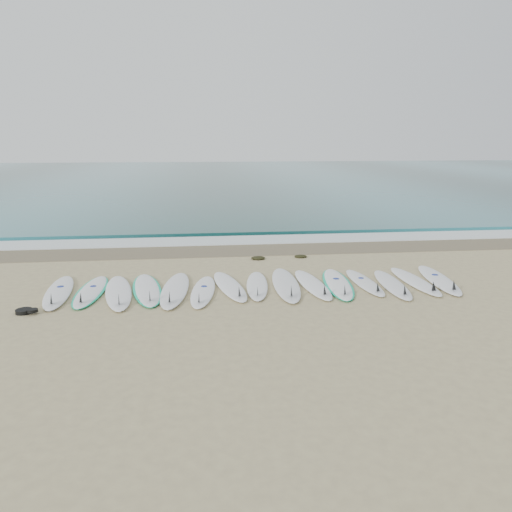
{
  "coord_description": "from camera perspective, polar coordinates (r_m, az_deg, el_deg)",
  "views": [
    {
      "loc": [
        -1.33,
        -10.94,
        3.42
      ],
      "look_at": [
        0.12,
        1.59,
        0.4
      ],
      "focal_mm": 35.0,
      "sensor_mm": 36.0,
      "label": 1
    }
  ],
  "objects": [
    {
      "name": "surfboard_5",
      "position": [
        11.23,
        -6.1,
        -4.06
      ],
      "size": [
        0.76,
        2.48,
        0.31
      ],
      "rotation": [
        0.0,
        0.0,
        -0.11
      ],
      "color": "white",
      "rests_on": "ground"
    },
    {
      "name": "surfboard_11",
      "position": [
        12.14,
        12.37,
        -2.98
      ],
      "size": [
        0.54,
        2.32,
        0.3
      ],
      "rotation": [
        0.0,
        0.0,
        0.03
      ],
      "color": "white",
      "rests_on": "ground"
    },
    {
      "name": "surfboard_1",
      "position": [
        11.8,
        -18.38,
        -3.85
      ],
      "size": [
        0.65,
        2.5,
        0.32
      ],
      "rotation": [
        0.0,
        0.0,
        -0.02
      ],
      "color": "white",
      "rests_on": "ground"
    },
    {
      "name": "seaweed_near",
      "position": [
        14.28,
        0.23,
        -0.22
      ],
      "size": [
        0.41,
        0.32,
        0.08
      ],
      "primitive_type": "ellipsoid",
      "color": "black",
      "rests_on": "ground"
    },
    {
      "name": "ground",
      "position": [
        11.54,
        0.32,
        -3.78
      ],
      "size": [
        120.0,
        120.0,
        0.0
      ],
      "primitive_type": "plane",
      "color": "tan"
    },
    {
      "name": "surfboard_3",
      "position": [
        11.6,
        -12.34,
        -3.75
      ],
      "size": [
        1.04,
        2.7,
        0.33
      ],
      "rotation": [
        0.0,
        0.0,
        0.16
      ],
      "color": "white",
      "rests_on": "ground"
    },
    {
      "name": "surfboard_8",
      "position": [
        11.68,
        3.47,
        -3.27
      ],
      "size": [
        0.77,
        2.9,
        0.37
      ],
      "rotation": [
        0.0,
        0.0,
        -0.06
      ],
      "color": "silver",
      "rests_on": "ground"
    },
    {
      "name": "surfboard_10",
      "position": [
        11.92,
        9.35,
        -3.15
      ],
      "size": [
        0.94,
        2.69,
        0.33
      ],
      "rotation": [
        0.0,
        0.0,
        -0.12
      ],
      "color": "white",
      "rests_on": "ground"
    },
    {
      "name": "surfboard_13",
      "position": [
        12.54,
        17.8,
        -2.77
      ],
      "size": [
        0.61,
        2.53,
        0.32
      ],
      "rotation": [
        0.0,
        0.0,
        0.03
      ],
      "color": "white",
      "rests_on": "ground"
    },
    {
      "name": "surfboard_2",
      "position": [
        11.49,
        -15.45,
        -4.04
      ],
      "size": [
        1.0,
        2.78,
        0.35
      ],
      "rotation": [
        0.0,
        0.0,
        0.16
      ],
      "color": "white",
      "rests_on": "ground"
    },
    {
      "name": "surfboard_4",
      "position": [
        11.4,
        -9.28,
        -3.84
      ],
      "size": [
        0.77,
        2.85,
        0.36
      ],
      "rotation": [
        0.0,
        0.0,
        -0.07
      ],
      "color": "white",
      "rests_on": "ground"
    },
    {
      "name": "surfboard_12",
      "position": [
        12.11,
        15.37,
        -3.16
      ],
      "size": [
        0.72,
        2.52,
        0.32
      ],
      "rotation": [
        0.0,
        0.0,
        -0.08
      ],
      "color": "white",
      "rests_on": "ground"
    },
    {
      "name": "surfboard_9",
      "position": [
        11.75,
        6.55,
        -3.26
      ],
      "size": [
        0.68,
        2.57,
        0.32
      ],
      "rotation": [
        0.0,
        0.0,
        0.06
      ],
      "color": "white",
      "rests_on": "ground"
    },
    {
      "name": "surfboard_14",
      "position": [
        12.84,
        20.24,
        -2.57
      ],
      "size": [
        0.9,
        2.73,
        0.34
      ],
      "rotation": [
        0.0,
        0.0,
        -0.13
      ],
      "color": "white",
      "rests_on": "ground"
    },
    {
      "name": "foam_band",
      "position": [
        16.84,
        -1.93,
        1.81
      ],
      "size": [
        120.0,
        1.4,
        0.04
      ],
      "primitive_type": "cube",
      "color": "silver",
      "rests_on": "ground"
    },
    {
      "name": "surfboard_6",
      "position": [
        11.56,
        -2.97,
        -3.47
      ],
      "size": [
        0.94,
        2.59,
        0.32
      ],
      "rotation": [
        0.0,
        0.0,
        0.17
      ],
      "color": "white",
      "rests_on": "ground"
    },
    {
      "name": "ocean",
      "position": [
        43.59,
        -4.89,
        8.94
      ],
      "size": [
        120.0,
        55.0,
        0.03
      ],
      "primitive_type": "cube",
      "color": "#205B5F",
      "rests_on": "ground"
    },
    {
      "name": "wet_sand_band",
      "position": [
        15.48,
        -1.51,
        0.72
      ],
      "size": [
        120.0,
        1.8,
        0.01
      ],
      "primitive_type": "cube",
      "color": "#6D6048",
      "rests_on": "ground"
    },
    {
      "name": "surfboard_7",
      "position": [
        11.61,
        0.13,
        -3.4
      ],
      "size": [
        0.74,
        2.41,
        0.3
      ],
      "rotation": [
        0.0,
        0.0,
        -0.1
      ],
      "color": "white",
      "rests_on": "ground"
    },
    {
      "name": "wave_crest",
      "position": [
        18.3,
        -2.32,
        2.84
      ],
      "size": [
        120.0,
        1.0,
        0.1
      ],
      "primitive_type": "cube",
      "color": "#205B5F",
      "rests_on": "ground"
    },
    {
      "name": "surfboard_0",
      "position": [
        11.95,
        -21.67,
        -3.86
      ],
      "size": [
        0.85,
        2.7,
        0.34
      ],
      "rotation": [
        0.0,
        0.0,
        0.11
      ],
      "color": "white",
      "rests_on": "ground"
    },
    {
      "name": "leash_coil",
      "position": [
        10.97,
        -24.81,
        -5.73
      ],
      "size": [
        0.46,
        0.36,
        0.11
      ],
      "color": "black",
      "rests_on": "ground"
    },
    {
      "name": "seaweed_far",
      "position": [
        14.57,
        5.11,
        -0.03
      ],
      "size": [
        0.37,
        0.29,
        0.07
      ],
      "primitive_type": "ellipsoid",
      "color": "black",
      "rests_on": "ground"
    }
  ]
}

